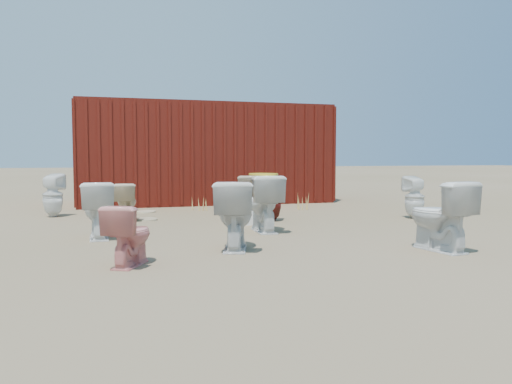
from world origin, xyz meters
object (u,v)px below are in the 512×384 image
object	(u,v)px
shipping_container	(204,154)
toilet_back_yellowlid	(263,203)
toilet_front_pink	(129,235)
toilet_back_beige_left	(126,202)
toilet_front_maroon	(272,201)
toilet_back_beige_right	(253,195)
toilet_front_a	(98,210)
toilet_back_e	(415,197)
toilet_front_c	(234,215)
toilet_back_a	(53,195)
toilet_front_e	(439,216)
loose_tank	(252,214)

from	to	relation	value
shipping_container	toilet_back_yellowlid	distance (m)	5.34
shipping_container	toilet_front_pink	distance (m)	7.51
toilet_front_pink	toilet_back_beige_left	distance (m)	3.78
toilet_front_maroon	toilet_back_yellowlid	distance (m)	1.25
toilet_back_beige_left	toilet_back_beige_right	size ratio (longest dim) A/B	0.87
toilet_front_a	toilet_back_e	xyz separation A→B (m)	(5.50, 0.71, -0.00)
toilet_back_e	toilet_back_beige_right	bearing A→B (deg)	-31.88
toilet_front_c	toilet_back_e	distance (m)	4.39
toilet_front_c	toilet_front_maroon	xyz separation A→B (m)	(1.28, 2.42, -0.07)
shipping_container	toilet_back_beige_left	size ratio (longest dim) A/B	9.00
shipping_container	toilet_front_c	world-z (taller)	shipping_container
toilet_back_yellowlid	toilet_back_a	bearing A→B (deg)	-38.79
toilet_front_pink	toilet_back_beige_right	distance (m)	4.86
toilet_front_e	toilet_back_yellowlid	xyz separation A→B (m)	(-1.56, 2.06, 0.01)
toilet_front_a	toilet_back_beige_right	distance (m)	3.64
toilet_back_yellowlid	toilet_back_e	size ratio (longest dim) A/B	1.10
toilet_front_pink	loose_tank	bearing A→B (deg)	-100.34
toilet_front_maroon	toilet_front_e	xyz separation A→B (m)	(1.05, -3.20, 0.07)
shipping_container	toilet_back_beige_right	xyz separation A→B (m)	(0.40, -3.00, -0.82)
toilet_front_maroon	toilet_front_e	size ratio (longest dim) A/B	0.84
shipping_container	toilet_front_maroon	world-z (taller)	shipping_container
shipping_container	toilet_back_beige_left	bearing A→B (deg)	-121.01
toilet_front_e	toilet_back_a	xyz separation A→B (m)	(-4.80, 4.94, -0.01)
shipping_container	toilet_back_e	xyz separation A→B (m)	(3.04, -4.53, -0.81)
toilet_back_beige_right	toilet_back_yellowlid	bearing A→B (deg)	106.53
toilet_front_a	toilet_back_yellowlid	xyz separation A→B (m)	(2.37, -0.04, 0.03)
toilet_back_yellowlid	loose_tank	xyz separation A→B (m)	(0.05, 0.79, -0.25)
toilet_front_a	toilet_back_yellowlid	world-z (taller)	toilet_back_yellowlid
toilet_front_pink	toilet_back_beige_right	world-z (taller)	toilet_back_beige_right
toilet_front_a	toilet_back_yellowlid	bearing A→B (deg)	177.52
toilet_front_a	toilet_front_pink	xyz separation A→B (m)	(0.35, -1.91, -0.07)
toilet_back_beige_left	toilet_back_yellowlid	distance (m)	2.73
toilet_front_a	toilet_front_pink	world-z (taller)	toilet_front_a
shipping_container	toilet_front_a	world-z (taller)	shipping_container
toilet_front_e	toilet_back_yellowlid	world-z (taller)	toilet_back_yellowlid
toilet_front_e	loose_tank	size ratio (longest dim) A/B	1.68
toilet_front_a	loose_tank	distance (m)	2.54
toilet_front_a	toilet_front_pink	bearing A→B (deg)	98.82
toilet_front_pink	toilet_back_yellowlid	distance (m)	2.76
loose_tank	toilet_back_beige_right	bearing A→B (deg)	79.60
shipping_container	toilet_front_e	world-z (taller)	shipping_container
toilet_back_a	toilet_front_a	bearing A→B (deg)	132.18
shipping_container	toilet_front_e	xyz separation A→B (m)	(1.48, -7.34, -0.78)
shipping_container	toilet_front_a	distance (m)	5.85
toilet_back_a	loose_tank	world-z (taller)	toilet_back_a
toilet_front_pink	loose_tank	xyz separation A→B (m)	(2.07, 2.66, -0.14)
shipping_container	toilet_back_beige_right	size ratio (longest dim) A/B	7.84
toilet_front_e	toilet_front_pink	bearing A→B (deg)	-11.55
toilet_back_beige_left	toilet_front_maroon	bearing A→B (deg)	169.29
toilet_front_pink	toilet_front_maroon	xyz separation A→B (m)	(2.54, 3.01, 0.03)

